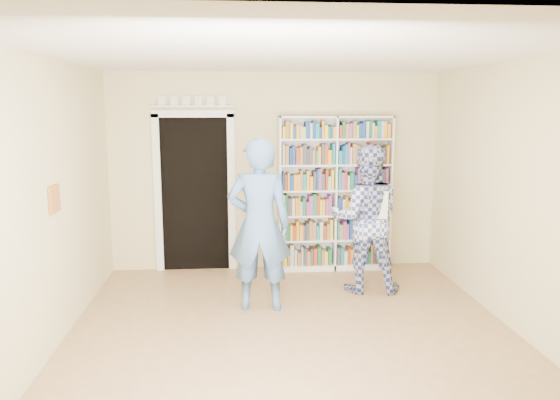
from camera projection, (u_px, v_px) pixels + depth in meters
name	position (u px, v px, depth m)	size (l,w,h in m)	color
floor	(294.00, 341.00, 5.30)	(5.00, 5.00, 0.00)	#986B49
ceiling	(295.00, 55.00, 4.83)	(5.00, 5.00, 0.00)	white
wall_back	(275.00, 172.00, 7.52)	(4.50, 4.50, 0.00)	beige
wall_left	(45.00, 208.00, 4.88)	(5.00, 5.00, 0.00)	beige
wall_right	(527.00, 201.00, 5.25)	(5.00, 5.00, 0.00)	beige
bookshelf	(335.00, 193.00, 7.48)	(1.54, 0.29, 2.12)	white
doorway	(195.00, 186.00, 7.44)	(1.10, 0.08, 2.43)	black
wall_art	(54.00, 199.00, 5.07)	(0.03, 0.25, 0.25)	brown
man_blue	(259.00, 225.00, 6.00)	(0.70, 0.46, 1.92)	#4F78B1
man_plaid	(366.00, 219.00, 6.62)	(0.87, 0.68, 1.80)	navy
paper_sheet	(378.00, 205.00, 6.35)	(0.23, 0.01, 0.33)	white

